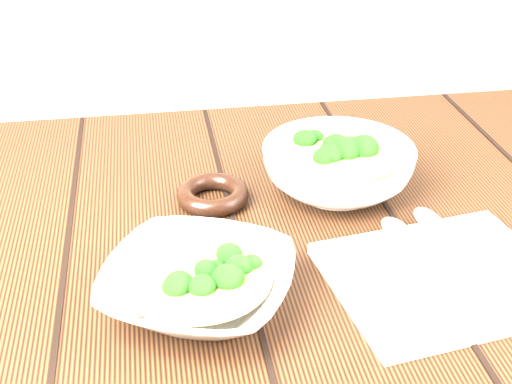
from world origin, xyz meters
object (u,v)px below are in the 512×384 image
(soup_bowl_back, at_px, (338,167))
(napkin, at_px, (443,278))
(soup_bowl_front, at_px, (198,284))
(trivet, at_px, (213,194))
(table, at_px, (255,317))

(soup_bowl_back, height_order, napkin, soup_bowl_back)
(soup_bowl_front, bearing_deg, soup_bowl_back, 46.08)
(soup_bowl_front, height_order, trivet, soup_bowl_front)
(napkin, bearing_deg, trivet, 128.58)
(soup_bowl_front, height_order, napkin, soup_bowl_front)
(table, distance_m, trivet, 0.17)
(table, xyz_separation_m, soup_bowl_front, (-0.08, -0.11, 0.15))
(soup_bowl_front, xyz_separation_m, trivet, (0.04, 0.21, -0.01))
(table, height_order, soup_bowl_front, soup_bowl_front)
(trivet, bearing_deg, soup_bowl_front, -100.26)
(table, relative_size, soup_bowl_front, 4.72)
(soup_bowl_front, xyz_separation_m, napkin, (0.27, -0.01, -0.02))
(trivet, bearing_deg, table, -67.28)
(soup_bowl_front, distance_m, soup_bowl_back, 0.29)
(table, relative_size, trivet, 12.74)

